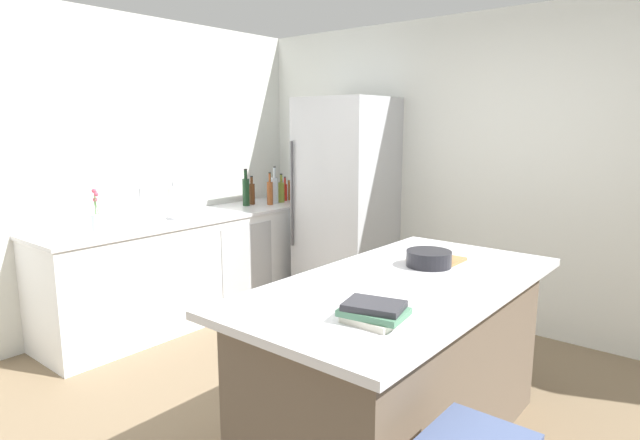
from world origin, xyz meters
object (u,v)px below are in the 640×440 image
kitchen_island (401,363)px  syrup_bottle (252,193)px  sink_faucet (142,203)px  cookbook_stack (374,312)px  hot_sauce_bottle (285,191)px  vinegar_bottle (270,192)px  whiskey_bottle (292,189)px  olive_oil_bottle (281,192)px  soda_bottle (275,189)px  mixing_bowl (429,259)px  flower_vase (97,219)px  cutting_board (437,259)px  paper_towel_roll (174,203)px  wine_bottle (246,191)px  refrigerator (346,203)px

kitchen_island → syrup_bottle: 2.89m
sink_faucet → cookbook_stack: 2.77m
hot_sauce_bottle → vinegar_bottle: vinegar_bottle is taller
whiskey_bottle → hot_sauce_bottle: 0.09m
kitchen_island → olive_oil_bottle: 2.91m
hot_sauce_bottle → soda_bottle: size_ratio=0.68×
syrup_bottle → mixing_bowl: (2.48, -0.98, -0.06)m
soda_bottle → flower_vase: bearing=-90.3°
mixing_bowl → cutting_board: size_ratio=0.90×
paper_towel_roll → whiskey_bottle: size_ratio=1.08×
cutting_board → sink_faucet: bearing=-170.5°
whiskey_bottle → vinegar_bottle: bearing=-81.1°
cutting_board → wine_bottle: bearing=163.2°
cutting_board → refrigerator: bearing=142.8°
syrup_bottle → cookbook_stack: bearing=-34.7°
vinegar_bottle → cutting_board: size_ratio=1.15×
kitchen_island → cutting_board: (-0.06, 0.48, 0.46)m
flower_vase → syrup_bottle: size_ratio=1.16×
mixing_bowl → cutting_board: 0.15m
flower_vase → syrup_bottle: 1.68m
soda_bottle → paper_towel_roll: bearing=-92.2°
kitchen_island → mixing_bowl: mixing_bowl is taller
refrigerator → cutting_board: (1.53, -1.16, -0.05)m
syrup_bottle → refrigerator: bearing=19.5°
olive_oil_bottle → mixing_bowl: olive_oil_bottle is taller
whiskey_bottle → syrup_bottle: 0.49m
kitchen_island → refrigerator: (-1.59, 1.64, 0.51)m
olive_oil_bottle → mixing_bowl: (2.34, -1.26, -0.06)m
flower_vase → mixing_bowl: 2.47m
hot_sauce_bottle → olive_oil_bottle: bearing=-65.5°
olive_oil_bottle → soda_bottle: size_ratio=0.79×
sink_faucet → cutting_board: size_ratio=1.06×
sink_faucet → vinegar_bottle: 1.34m
olive_oil_bottle → syrup_bottle: 0.31m
flower_vase → soda_bottle: 1.87m
kitchen_island → mixing_bowl: 0.60m
flower_vase → whiskey_bottle: 2.15m
hot_sauce_bottle → cookbook_stack: size_ratio=0.90×
flower_vase → whiskey_bottle: bearing=90.4°
hot_sauce_bottle → wine_bottle: size_ratio=0.69×
refrigerator → mixing_bowl: bearing=-40.1°
olive_oil_bottle → sink_faucet: bearing=-94.4°
sink_faucet → wine_bottle: size_ratio=0.83×
cookbook_stack → olive_oil_bottle: bearing=140.0°
wine_bottle → cookbook_stack: size_ratio=1.29×
hot_sauce_bottle → mixing_bowl: hot_sauce_bottle is taller
hot_sauce_bottle → refrigerator: bearing=-4.1°
whiskey_bottle → paper_towel_roll: bearing=-90.8°
whiskey_bottle → kitchen_island: bearing=-36.6°
paper_towel_roll → cookbook_stack: paper_towel_roll is taller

